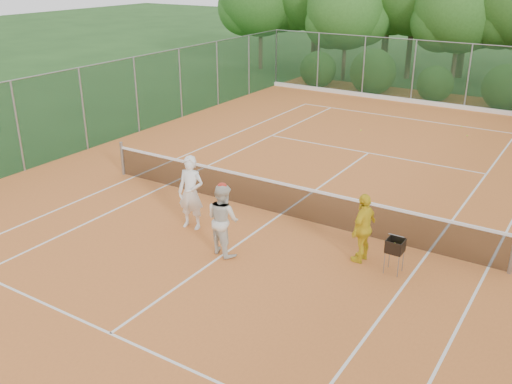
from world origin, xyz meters
TOP-DOWN VIEW (x-y plane):
  - ground at (0.00, 0.00)m, footprint 120.00×120.00m
  - clay_court at (0.00, 0.00)m, footprint 18.00×36.00m
  - tennis_net at (0.00, 0.00)m, footprint 11.97×0.10m
  - player_white at (-1.56, -1.93)m, footprint 0.78×0.58m
  - player_center_grp at (-0.06, -2.63)m, footprint 1.01×0.89m
  - player_yellow at (2.88, -1.21)m, footprint 0.50×1.02m
  - ball_hopper at (3.70, -1.35)m, footprint 0.36×0.36m
  - stray_ball_a at (-1.36, 8.92)m, footprint 0.07×0.07m
  - stray_ball_b at (2.52, 10.47)m, footprint 0.07×0.07m
  - stray_ball_c at (2.00, 11.68)m, footprint 0.07×0.07m
  - court_markings at (0.00, 0.00)m, footprint 11.03×23.83m
  - fence_back at (0.00, 15.00)m, footprint 18.07×0.07m
  - fence_left at (-9.00, -1.50)m, footprint 0.07×33.07m

SIDE VIEW (x-z plane):
  - ground at x=0.00m, z-range 0.00..0.00m
  - clay_court at x=0.00m, z-range 0.00..0.02m
  - court_markings at x=0.00m, z-range 0.02..0.03m
  - stray_ball_a at x=-1.36m, z-range 0.02..0.09m
  - stray_ball_b at x=2.52m, z-range 0.02..0.09m
  - stray_ball_c at x=2.00m, z-range 0.02..0.09m
  - tennis_net at x=0.00m, z-range -0.02..1.08m
  - ball_hopper at x=3.70m, z-range 0.26..1.08m
  - player_yellow at x=2.88m, z-range 0.02..1.69m
  - player_center_grp at x=-0.06m, z-range 0.01..1.80m
  - player_white at x=-1.56m, z-range 0.02..1.98m
  - fence_back at x=0.00m, z-range 0.02..3.02m
  - fence_left at x=-9.00m, z-range 0.02..3.02m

